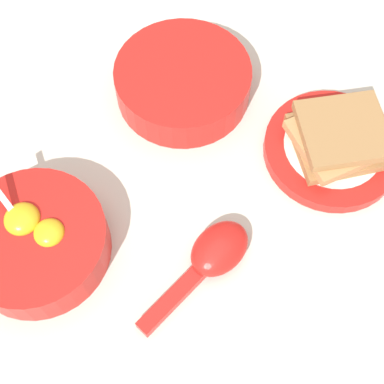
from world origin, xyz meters
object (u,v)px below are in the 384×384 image
at_px(toast_plate, 331,149).
at_px(soup_spoon, 213,256).
at_px(congee_bowl, 183,81).
at_px(egg_bowl, 35,241).
at_px(toast_sandwich, 339,137).

distance_m(toast_plate, soup_spoon, 0.21).
distance_m(toast_plate, congee_bowl, 0.21).
distance_m(soup_spoon, congee_bowl, 0.24).
relative_size(soup_spoon, congee_bowl, 0.92).
bearing_deg(egg_bowl, toast_plate, -117.83).
bearing_deg(toast_sandwich, congee_bowl, 15.48).
distance_m(egg_bowl, toast_plate, 0.38).
bearing_deg(toast_sandwich, soup_spoon, 84.70).
xyz_separation_m(soup_spoon, congee_bowl, (0.19, -0.16, 0.01)).
xyz_separation_m(toast_sandwich, soup_spoon, (0.02, 0.21, -0.02)).
xyz_separation_m(toast_plate, soup_spoon, (0.02, 0.21, 0.01)).
height_order(toast_plate, toast_sandwich, toast_sandwich).
bearing_deg(toast_plate, toast_sandwich, -125.83).
relative_size(toast_plate, congee_bowl, 0.96).
height_order(egg_bowl, toast_sandwich, egg_bowl).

